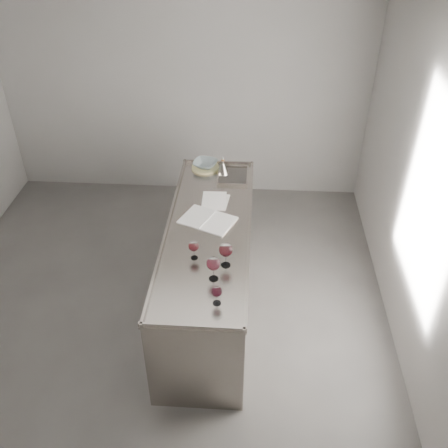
# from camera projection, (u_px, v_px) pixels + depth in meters

# --- Properties ---
(room_shell) EXTENTS (4.54, 5.04, 2.84)m
(room_shell) POSITION_uv_depth(u_px,v_px,m) (141.00, 202.00, 3.99)
(room_shell) COLOR #4D4B48
(room_shell) RESTS_ON ground
(counter) EXTENTS (0.77, 2.42, 0.97)m
(counter) POSITION_uv_depth(u_px,v_px,m) (209.00, 268.00, 4.75)
(counter) COLOR gray
(counter) RESTS_ON ground
(wine_glass_left) EXTENTS (0.09, 0.09, 0.17)m
(wine_glass_left) POSITION_uv_depth(u_px,v_px,m) (194.00, 246.00, 4.07)
(wine_glass_left) COLOR white
(wine_glass_left) RESTS_ON counter
(wine_glass_middle) EXTENTS (0.11, 0.11, 0.21)m
(wine_glass_middle) POSITION_uv_depth(u_px,v_px,m) (213.00, 264.00, 3.84)
(wine_glass_middle) COLOR white
(wine_glass_middle) RESTS_ON counter
(wine_glass_right) EXTENTS (0.11, 0.11, 0.22)m
(wine_glass_right) POSITION_uv_depth(u_px,v_px,m) (226.00, 250.00, 3.97)
(wine_glass_right) COLOR white
(wine_glass_right) RESTS_ON counter
(wine_glass_small) EXTENTS (0.08, 0.08, 0.16)m
(wine_glass_small) POSITION_uv_depth(u_px,v_px,m) (217.00, 292.00, 3.65)
(wine_glass_small) COLOR white
(wine_glass_small) RESTS_ON counter
(notebook) EXTENTS (0.56, 0.49, 0.02)m
(notebook) POSITION_uv_depth(u_px,v_px,m) (208.00, 220.00, 4.57)
(notebook) COLOR white
(notebook) RESTS_ON counter
(loose_paper_top) EXTENTS (0.22, 0.29, 0.00)m
(loose_paper_top) POSITION_uv_depth(u_px,v_px,m) (218.00, 201.00, 4.83)
(loose_paper_top) COLOR silver
(loose_paper_top) RESTS_ON counter
(loose_paper_under) EXTENTS (0.24, 0.34, 0.00)m
(loose_paper_under) POSITION_uv_depth(u_px,v_px,m) (214.00, 201.00, 4.83)
(loose_paper_under) COLOR white
(loose_paper_under) RESTS_ON counter
(trivet) EXTENTS (0.36, 0.36, 0.02)m
(trivet) POSITION_uv_depth(u_px,v_px,m) (205.00, 167.00, 5.35)
(trivet) COLOR #C4BE7F
(trivet) RESTS_ON counter
(ceramic_bowl) EXTENTS (0.30, 0.30, 0.06)m
(ceramic_bowl) POSITION_uv_depth(u_px,v_px,m) (205.00, 164.00, 5.32)
(ceramic_bowl) COLOR gray
(ceramic_bowl) RESTS_ON trivet
(wine_funnel) EXTENTS (0.14, 0.14, 0.20)m
(wine_funnel) POSITION_uv_depth(u_px,v_px,m) (223.00, 168.00, 5.23)
(wine_funnel) COLOR gray
(wine_funnel) RESTS_ON counter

